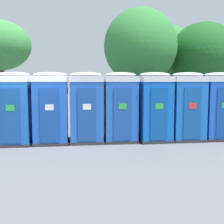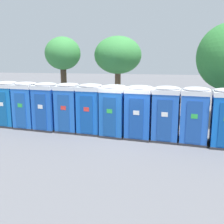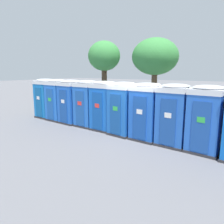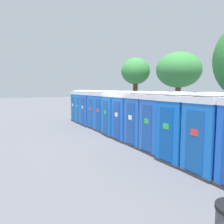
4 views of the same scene
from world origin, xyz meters
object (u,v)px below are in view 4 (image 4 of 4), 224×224
Objects in this scene: portapotty_0 at (80,105)px; portapotty_2 at (90,108)px; street_tree_0 at (136,72)px; portapotty_9 at (178,127)px; street_tree_4 at (179,71)px; portapotty_3 at (98,109)px; portapotty_8 at (158,122)px; portapotty_4 at (107,111)px; portapotty_5 at (115,113)px; portapotty_10 at (208,133)px; portapotty_1 at (84,107)px; portapotty_6 at (127,115)px; portapotty_7 at (141,118)px.

portapotty_0 and portapotty_2 have the same top height.
portapotty_2 is 5.82m from street_tree_0.
street_tree_4 is at bearing 131.74° from portapotty_9.
portapotty_8 is (6.24, -0.57, -0.00)m from portapotty_3.
street_tree_4 is at bearing 18.31° from street_tree_0.
portapotty_3 and portapotty_4 have the same top height.
street_tree_4 reaches higher than portapotty_3.
portapotty_8 is 0.48× the size of street_tree_0.
portapotty_5 is 1.00× the size of portapotty_10.
portapotty_6 is at bearing -4.70° from portapotty_1.
portapotty_7 is at bearing -60.62° from street_tree_4.
portapotty_7 and portapotty_10 have the same top height.
street_tree_0 reaches higher than portapotty_2.
portapotty_8 is at bearing -5.19° from portapotty_3.
portapotty_0 is 1.00× the size of portapotty_9.
portapotty_10 is at bearing -5.10° from portapotty_2.
portapotty_3 is 6.90m from street_tree_4.
portapotty_8 is 10.69m from street_tree_0.
portapotty_8 is at bearing -5.34° from portapotty_4.
portapotty_5 is 2.51m from portapotty_7.
portapotty_4 is at bearing -53.97° from street_tree_0.
portapotty_8 is (3.75, -0.27, -0.00)m from portapotty_5.
portapotty_0 is at bearing 174.76° from portapotty_10.
portapotty_2 is 7.21m from street_tree_4.
street_tree_4 is (4.99, 5.94, 2.73)m from portapotty_0.
portapotty_5 is 1.00× the size of portapotty_7.
portapotty_6 is at bearing 176.76° from portapotty_7.
portapotty_5 is 7.76m from street_tree_0.
portapotty_2 is 1.00× the size of portapotty_7.
portapotty_0 and portapotty_10 have the same top height.
portapotty_1 is 1.00× the size of portapotty_10.
portapotty_1 and portapotty_2 have the same top height.
portapotty_10 is at bearing -27.65° from street_tree_0.
portapotty_5 is at bearing -4.96° from portapotty_1.
portapotty_5 is at bearing 174.78° from portapotty_10.
portapotty_4 is (3.76, -0.23, -0.00)m from portapotty_1.
portapotty_3 is 1.00× the size of portapotty_8.
street_tree_0 is at bearing 103.53° from portapotty_2.
portapotty_3 and portapotty_7 have the same top height.
portapotty_0 is 7.52m from portapotty_6.
portapotty_8 is at bearing -5.20° from portapotty_7.
portapotty_9 is (6.23, -0.68, 0.00)m from portapotty_4.
street_tree_4 is (-7.49, 7.08, 2.73)m from portapotty_10.
portapotty_10 is at bearing -43.39° from street_tree_4.
street_tree_0 reaches higher than portapotty_8.
portapotty_1 is 1.25m from portapotty_2.
portapotty_5 is at bearing -46.95° from street_tree_0.
portapotty_1 is 1.00× the size of portapotty_3.
portapotty_8 is 8.85m from street_tree_4.
portapotty_4 is 6.88m from street_tree_0.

